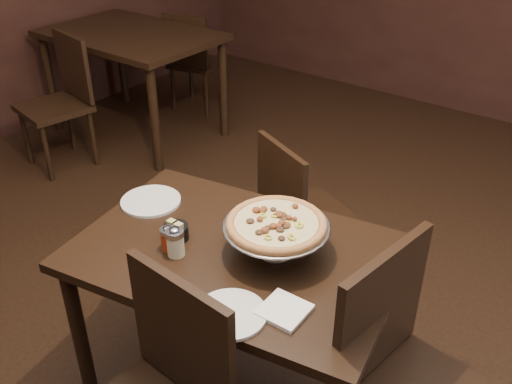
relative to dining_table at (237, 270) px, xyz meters
The scene contains 15 objects.
room 0.78m from the dining_table, 10.36° to the left, with size 6.04×7.04×2.84m.
dining_table is the anchor object (origin of this frame).
background_table 2.69m from the dining_table, 145.71° to the left, with size 1.28×0.85×0.80m.
pizza_stand 0.26m from the dining_table, 27.70° to the left, with size 0.38×0.38×0.16m.
parmesan_shaker 0.26m from the dining_table, 135.41° to the right, with size 0.07×0.07×0.12m.
pepper_flake_shaker 0.28m from the dining_table, 143.65° to the right, with size 0.06×0.06×0.10m.
packet_caddy 0.27m from the dining_table, 160.00° to the right, with size 0.09×0.09×0.07m.
napkin_stack 0.37m from the dining_table, 26.92° to the right, with size 0.14×0.14×0.02m, color white.
plate_left 0.49m from the dining_table, behind, with size 0.24×0.24×0.01m, color silver.
plate_near 0.35m from the dining_table, 54.49° to the right, with size 0.23×0.23×0.01m, color silver.
serving_spatula 0.23m from the dining_table, 10.62° to the left, with size 0.15×0.15×0.02m.
chair_far 0.74m from the dining_table, 103.98° to the left, with size 0.51×0.51×0.83m.
chair_side 0.69m from the dining_table, ahead, with size 0.50×0.50×0.95m.
bg_chair_far 3.03m from the dining_table, 135.73° to the left, with size 0.48×0.48×0.84m.
bg_chair_near 2.41m from the dining_table, 158.88° to the left, with size 0.49×0.49×0.90m.
Camera 1 is at (1.07, -1.26, 1.96)m, focal length 40.00 mm.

